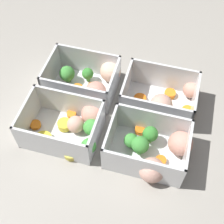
# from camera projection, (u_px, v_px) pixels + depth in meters

# --- Properties ---
(ground_plane) EXTENTS (4.00, 4.00, 0.00)m
(ground_plane) POSITION_uv_depth(u_px,v_px,m) (112.00, 119.00, 0.71)
(ground_plane) COLOR gray
(container_near_left) EXTENTS (0.17, 0.13, 0.08)m
(container_near_left) POSITION_uv_depth(u_px,v_px,m) (162.00, 101.00, 0.70)
(container_near_left) COLOR white
(container_near_left) RESTS_ON ground_plane
(container_near_right) EXTENTS (0.17, 0.15, 0.08)m
(container_near_right) POSITION_uv_depth(u_px,v_px,m) (90.00, 80.00, 0.74)
(container_near_right) COLOR white
(container_near_right) RESTS_ON ground_plane
(container_far_left) EXTENTS (0.18, 0.14, 0.08)m
(container_far_left) POSITION_uv_depth(u_px,v_px,m) (154.00, 149.00, 0.63)
(container_far_left) COLOR white
(container_far_left) RESTS_ON ground_plane
(container_far_right) EXTENTS (0.17, 0.15, 0.08)m
(container_far_right) POSITION_uv_depth(u_px,v_px,m) (73.00, 126.00, 0.66)
(container_far_right) COLOR white
(container_far_right) RESTS_ON ground_plane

